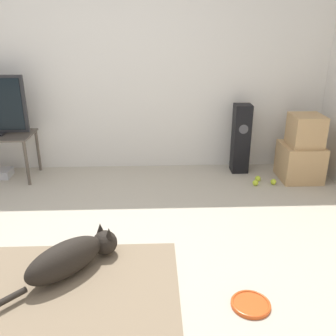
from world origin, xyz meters
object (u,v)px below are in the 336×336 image
object	(u,v)px
tennis_ball_loose_on_carpet	(255,183)
dog	(72,257)
frisbee	(251,304)
tennis_ball_near_speaker	(273,182)
tennis_ball_by_boxes	(258,179)
cardboard_box_upper	(306,130)
floor_speaker	(241,139)
cardboard_box_lower	(300,162)

from	to	relation	value
tennis_ball_loose_on_carpet	dog	bearing A→B (deg)	-139.42
frisbee	tennis_ball_loose_on_carpet	size ratio (longest dim) A/B	4.00
tennis_ball_near_speaker	tennis_ball_loose_on_carpet	xyz separation A→B (m)	(-0.21, -0.02, 0.00)
tennis_ball_by_boxes	tennis_ball_loose_on_carpet	world-z (taller)	same
cardboard_box_upper	tennis_ball_by_boxes	size ratio (longest dim) A/B	5.49
frisbee	floor_speaker	bearing A→B (deg)	79.64
tennis_ball_loose_on_carpet	floor_speaker	bearing A→B (deg)	101.78
floor_speaker	tennis_ball_near_speaker	size ratio (longest dim) A/B	12.74
floor_speaker	frisbee	bearing A→B (deg)	-100.36
floor_speaker	tennis_ball_loose_on_carpet	distance (m)	0.60
dog	tennis_ball_loose_on_carpet	distance (m)	2.33
tennis_ball_loose_on_carpet	cardboard_box_upper	bearing A→B (deg)	16.88
dog	floor_speaker	world-z (taller)	floor_speaker
cardboard_box_lower	cardboard_box_upper	distance (m)	0.39
floor_speaker	tennis_ball_loose_on_carpet	world-z (taller)	floor_speaker
dog	floor_speaker	size ratio (longest dim) A/B	0.88
dog	tennis_ball_near_speaker	size ratio (longest dim) A/B	11.26
cardboard_box_upper	tennis_ball_loose_on_carpet	bearing A→B (deg)	-163.12
tennis_ball_loose_on_carpet	cardboard_box_lower	bearing A→B (deg)	18.41
cardboard_box_lower	tennis_ball_near_speaker	distance (m)	0.42
tennis_ball_by_boxes	tennis_ball_loose_on_carpet	size ratio (longest dim) A/B	1.00
cardboard_box_lower	tennis_ball_by_boxes	size ratio (longest dim) A/B	7.16
tennis_ball_near_speaker	dog	bearing A→B (deg)	-142.22
floor_speaker	tennis_ball_loose_on_carpet	size ratio (longest dim) A/B	12.74
cardboard_box_lower	tennis_ball_by_boxes	xyz separation A→B (m)	(-0.50, -0.07, -0.18)
frisbee	tennis_ball_loose_on_carpet	bearing A→B (deg)	74.60
floor_speaker	tennis_ball_near_speaker	distance (m)	0.66
dog	tennis_ball_near_speaker	distance (m)	2.51
cardboard_box_upper	tennis_ball_near_speaker	xyz separation A→B (m)	(-0.36, -0.15, -0.56)
dog	tennis_ball_by_boxes	world-z (taller)	dog
frisbee	cardboard_box_lower	distance (m)	2.38
dog	tennis_ball_by_boxes	xyz separation A→B (m)	(1.83, 1.63, -0.11)
frisbee	cardboard_box_lower	bearing A→B (deg)	62.63
frisbee	tennis_ball_near_speaker	xyz separation A→B (m)	(0.74, 1.94, 0.02)
frisbee	cardboard_box_upper	size ratio (longest dim) A/B	0.73
frisbee	tennis_ball_by_boxes	bearing A→B (deg)	73.89
cardboard_box_upper	floor_speaker	bearing A→B (deg)	157.39
dog	frisbee	distance (m)	1.31
dog	tennis_ball_near_speaker	xyz separation A→B (m)	(1.98, 1.54, -0.11)
cardboard_box_lower	tennis_ball_near_speaker	size ratio (longest dim) A/B	7.16
floor_speaker	tennis_ball_loose_on_carpet	bearing A→B (deg)	-78.22
cardboard_box_lower	tennis_ball_loose_on_carpet	size ratio (longest dim) A/B	7.16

